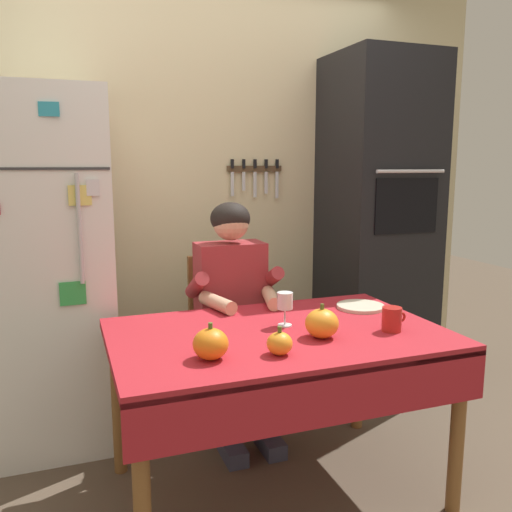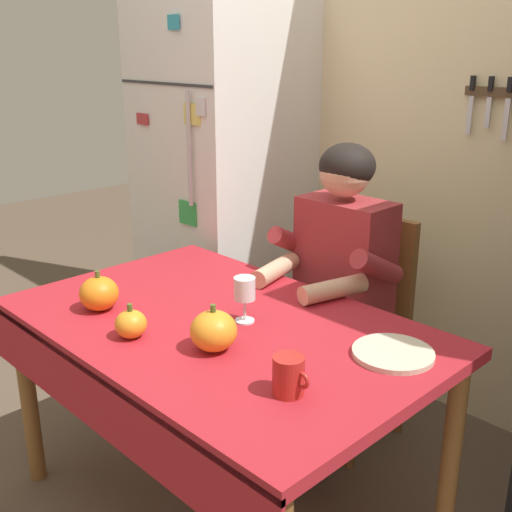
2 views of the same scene
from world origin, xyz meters
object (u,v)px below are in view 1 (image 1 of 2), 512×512
Objects in this scene: dining_table at (280,351)px; seated_person at (234,300)px; refrigerator at (41,271)px; pumpkin_medium at (280,343)px; chair_behind_person at (224,330)px; wine_glass at (285,302)px; coffee_mug at (392,319)px; pumpkin_small at (322,323)px; pumpkin_large at (211,344)px; wall_oven at (377,226)px; serving_tray at (361,306)px.

dining_table is 0.61m from seated_person.
refrigerator reaches higher than pumpkin_medium.
chair_behind_person is 0.75× the size of seated_person.
refrigerator is 1.29m from wine_glass.
wine_glass is (-0.40, 0.22, 0.05)m from coffee_mug.
wine_glass is at bearing -84.82° from chair_behind_person.
refrigerator is 1.74m from coffee_mug.
refrigerator is 11.94× the size of wine_glass.
pumpkin_medium is 0.27m from pumpkin_small.
refrigerator is 1.24m from pumpkin_large.
pumpkin_large reaches higher than coffee_mug.
pumpkin_small is (0.14, -0.12, 0.14)m from dining_table.
wine_glass reaches higher than pumpkin_medium.
wine_glass is 1.39× the size of pumpkin_medium.
wall_oven reaches higher than serving_tray.
coffee_mug is (1.40, -1.03, -0.11)m from refrigerator.
serving_tray is at bearing 25.73° from pumpkin_large.
coffee_mug is 0.47× the size of serving_tray.
serving_tray is at bearing -47.04° from chair_behind_person.
pumpkin_large is (-0.81, -0.06, 0.01)m from coffee_mug.
seated_person is 0.65m from serving_tray.
seated_person reaches higher than pumpkin_medium.
dining_table is at bearing -125.48° from wine_glass.
pumpkin_large is (-0.35, -0.80, 0.06)m from seated_person.
pumpkin_medium is (-0.09, -0.85, 0.05)m from seated_person.
wall_oven is 14.82× the size of pumpkin_small.
seated_person reaches higher than coffee_mug.
chair_behind_person is at bearing 70.78° from pumpkin_large.
pumpkin_small is (0.49, 0.08, 0.00)m from pumpkin_large.
wine_glass is at bearing -82.97° from seated_person.
wall_oven is at bearing 53.07° from serving_tray.
coffee_mug is 0.81m from pumpkin_large.
wall_oven is 2.26× the size of chair_behind_person.
pumpkin_medium is at bearing -95.18° from chair_behind_person.
serving_tray is at bearing 36.70° from pumpkin_medium.
seated_person is 0.85m from pumpkin_medium.
serving_tray is (0.47, 0.14, -0.10)m from wine_glass.
chair_behind_person is at bearing 90.00° from seated_person.
wine_glass is at bearing 63.86° from pumpkin_medium.
dining_table is at bearing -157.02° from serving_tray.
chair_behind_person is 0.81m from serving_tray.
wall_oven is 0.93m from serving_tray.
pumpkin_small is at bearing -42.72° from refrigerator.
pumpkin_large is 1.26× the size of pumpkin_medium.
wine_glass is 0.64× the size of serving_tray.
pumpkin_medium reaches higher than dining_table.
seated_person is at bearing -163.23° from wall_oven.
coffee_mug is (0.46, -0.75, 0.05)m from seated_person.
dining_table is at bearing -89.40° from chair_behind_person.
chair_behind_person is at bearing 84.82° from pumpkin_medium.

